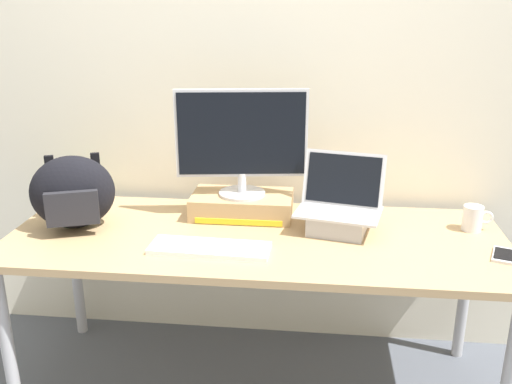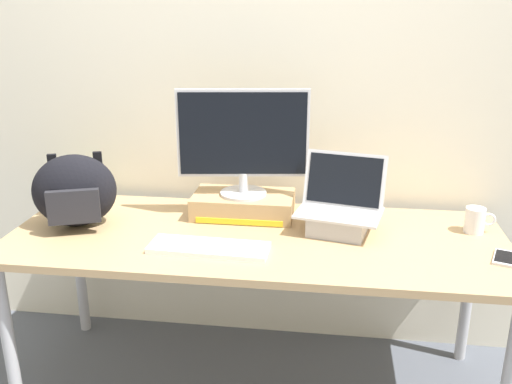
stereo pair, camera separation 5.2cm
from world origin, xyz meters
TOP-DOWN VIEW (x-y plane):
  - ground_plane at (0.00, 0.00)m, footprint 20.00×20.00m
  - back_wall at (0.00, 0.48)m, footprint 7.00×0.10m
  - desk at (0.00, 0.00)m, footprint 1.96×0.76m
  - toner_box_yellow at (-0.08, 0.21)m, footprint 0.43×0.25m
  - desktop_monitor at (-0.08, 0.21)m, footprint 0.55×0.20m
  - open_laptop at (0.33, 0.08)m, footprint 0.37×0.29m
  - external_keyboard at (-0.15, -0.17)m, footprint 0.45×0.17m
  - messenger_backpack at (-0.74, 0.00)m, footprint 0.38×0.30m
  - coffee_mug at (0.87, 0.14)m, footprint 0.12×0.08m
  - cell_phone at (0.92, -0.10)m, footprint 0.12×0.15m
  - plush_toy at (-0.89, 0.30)m, footprint 0.09×0.09m

SIDE VIEW (x-z plane):
  - ground_plane at x=0.00m, z-range 0.00..0.00m
  - desk at x=0.00m, z-range 0.29..1.00m
  - cell_phone at x=0.92m, z-range 0.71..0.72m
  - external_keyboard at x=-0.15m, z-range 0.71..0.73m
  - toner_box_yellow at x=-0.08m, z-range 0.71..0.81m
  - plush_toy at x=-0.89m, z-range 0.71..0.81m
  - coffee_mug at x=0.87m, z-range 0.71..0.81m
  - open_laptop at x=0.33m, z-range 0.62..0.93m
  - messenger_backpack at x=-0.74m, z-range 0.71..1.01m
  - desktop_monitor at x=-0.08m, z-range 0.82..1.27m
  - back_wall at x=0.00m, z-range 0.00..2.60m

